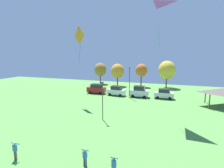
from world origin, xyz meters
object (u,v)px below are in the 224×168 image
Objects in this scene: parked_car_second_from_left at (116,91)px; parked_car_rightmost_in_row at (164,94)px; kite_flying_0 at (79,36)px; treeline_tree_0 at (100,70)px; kite_flying_6 at (153,10)px; treeline_tree_1 at (118,71)px; treeline_tree_2 at (141,70)px; person_standing_far_right at (15,150)px; parked_car_leftmost at (96,89)px; treeline_tree_3 at (167,70)px; light_post_2 at (129,81)px; light_post_1 at (103,98)px; person_standing_near_foreground at (85,156)px; parked_car_third_from_left at (139,92)px; person_standing_mid_field at (114,165)px.

parked_car_second_from_left is 1.07× the size of parked_car_rightmost_in_row.
kite_flying_0 reaches higher than treeline_tree_0.
parked_car_second_from_left is (-9.14, 11.91, -14.68)m from kite_flying_6.
treeline_tree_2 is at bearing 8.96° from treeline_tree_1.
parked_car_leftmost reaches higher than person_standing_far_right.
treeline_tree_3 is at bearing 54.70° from kite_flying_0.
parked_car_leftmost is at bearing -98.73° from treeline_tree_1.
light_post_2 is at bearing -48.77° from treeline_tree_0.
light_post_1 reaches higher than parked_car_leftmost.
light_post_2 is 1.00× the size of treeline_tree_1.
person_standing_near_foreground is 0.24× the size of treeline_tree_1.
kite_flying_0 is 1.05× the size of treeline_tree_1.
parked_car_second_from_left is at bearing 86.83° from person_standing_far_right.
parked_car_third_from_left is 0.55× the size of treeline_tree_3.
treeline_tree_0 reaches higher than light_post_1.
light_post_2 is at bearing -115.73° from treeline_tree_3.
parked_car_third_from_left is 0.75× the size of light_post_1.
parked_car_rightmost_in_row is at bearing 12.58° from light_post_2.
parked_car_rightmost_in_row is at bearing -60.74° from treeline_tree_2.
treeline_tree_3 is at bearing 0.08° from treeline_tree_0.
person_standing_mid_field is 0.31× the size of light_post_1.
person_standing_near_foreground is 0.23× the size of kite_flying_0.
person_standing_mid_field is 0.34× the size of kite_flying_6.
kite_flying_6 is at bearing 55.74° from person_standing_far_right.
person_standing_near_foreground is 40.93m from treeline_tree_3.
light_post_2 is at bearing 106.75° from person_standing_near_foreground.
treeline_tree_3 is (16.15, 13.77, 3.97)m from parked_car_leftmost.
treeline_tree_1 is (-6.34, 27.77, 1.33)m from light_post_1.
person_standing_mid_field is 0.41× the size of parked_car_third_from_left.
kite_flying_6 reaches higher than treeline_tree_0.
kite_flying_6 is 17.12m from light_post_2.
parked_car_second_from_left reaches higher than person_standing_far_right.
treeline_tree_1 is (-14.31, 11.77, 3.49)m from parked_car_rightmost_in_row.
parked_car_rightmost_in_row is 8.03m from light_post_2.
kite_flying_0 is (-13.23, 18.61, 12.04)m from person_standing_mid_field.
person_standing_mid_field is 26.92m from parked_car_third_from_left.
parked_car_third_from_left is 13.89m from treeline_tree_2.
parked_car_third_from_left is 0.62× the size of treeline_tree_2.
person_standing_far_right is 0.39× the size of parked_car_second_from_left.
light_post_1 is 0.83× the size of treeline_tree_0.
kite_flying_0 reaches higher than person_standing_mid_field.
light_post_1 is at bearing -91.48° from treeline_tree_2.
parked_car_third_from_left is 15.58m from treeline_tree_3.
parked_car_rightmost_in_row is (16.13, 0.07, -0.08)m from parked_car_leftmost.
parked_car_third_from_left is at bearing 80.55° from person_standing_mid_field.
kite_flying_6 is at bearing -15.31° from kite_flying_0.
kite_flying_6 is at bearing -99.24° from parked_car_rightmost_in_row.
parked_car_rightmost_in_row is (2.49, 27.15, 0.10)m from person_standing_mid_field.
person_standing_far_right is 0.41× the size of parked_car_third_from_left.
kite_flying_6 reaches higher than parked_car_third_from_left.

